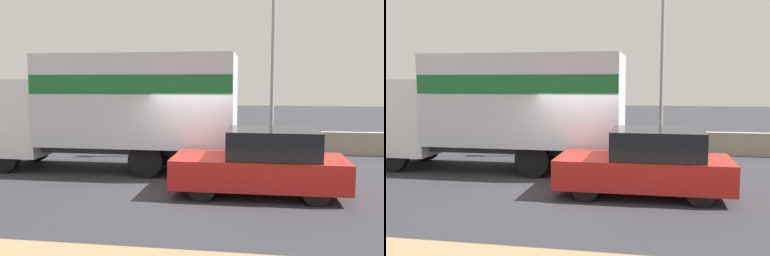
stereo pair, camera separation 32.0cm
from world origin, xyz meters
The scene contains 5 objects.
ground_plane centered at (0.00, 0.00, 0.00)m, with size 80.00×80.00×0.00m, color #2D2D33.
stone_wall_backdrop centered at (0.00, 5.85, 0.44)m, with size 60.00×0.35×0.89m.
street_lamp centered at (2.24, 5.23, 4.44)m, with size 0.56×0.28×7.77m.
box_truck centered at (-2.74, 1.86, 2.12)m, with size 8.23×2.58×3.64m.
car_hatchback centered at (1.85, -0.57, 0.81)m, with size 4.25×1.84×1.66m.
Camera 2 is at (2.02, -11.11, 2.82)m, focal length 40.00 mm.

